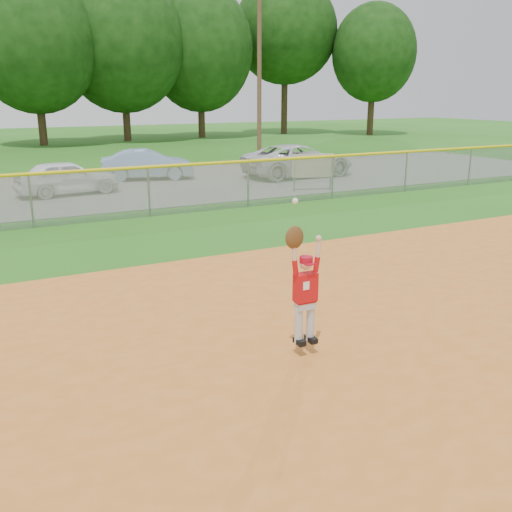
{
  "coord_description": "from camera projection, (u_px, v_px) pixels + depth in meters",
  "views": [
    {
      "loc": [
        -4.9,
        -6.57,
        3.63
      ],
      "look_at": [
        -0.87,
        1.25,
        1.1
      ],
      "focal_mm": 40.0,
      "sensor_mm": 36.0,
      "label": 1
    }
  ],
  "objects": [
    {
      "name": "parking_strip",
      "position": [
        105.0,
        188.0,
        22.45
      ],
      "size": [
        44.0,
        10.0,
        0.03
      ],
      "primitive_type": "cube",
      "color": "slate",
      "rests_on": "ground"
    },
    {
      "name": "outfield_fence",
      "position": [
        149.0,
        188.0,
        17.08
      ],
      "size": [
        40.06,
        0.1,
        1.55
      ],
      "color": "gray",
      "rests_on": "ground"
    },
    {
      "name": "car_blue",
      "position": [
        147.0,
        164.0,
        24.42
      ],
      "size": [
        4.08,
        2.28,
        1.27
      ],
      "primitive_type": "imported",
      "rotation": [
        0.0,
        0.0,
        1.32
      ],
      "color": "#7C9BB9",
      "rests_on": "parking_strip"
    },
    {
      "name": "ballplayer",
      "position": [
        304.0,
        286.0,
        7.88
      ],
      "size": [
        0.56,
        0.24,
        2.09
      ],
      "color": "silver",
      "rests_on": "ground"
    },
    {
      "name": "sponsor_sign",
      "position": [
        313.0,
        167.0,
        21.47
      ],
      "size": [
        1.54,
        0.51,
        1.42
      ],
      "color": "gray",
      "rests_on": "ground"
    },
    {
      "name": "tree_line",
      "position": [
        38.0,
        34.0,
        39.51
      ],
      "size": [
        62.37,
        13.0,
        14.43
      ],
      "color": "#422D1C",
      "rests_on": "ground"
    },
    {
      "name": "clay_infield",
      "position": [
        506.0,
        437.0,
        6.21
      ],
      "size": [
        24.0,
        16.0,
        0.04
      ],
      "primitive_type": "cube",
      "color": "#C46923",
      "rests_on": "ground"
    },
    {
      "name": "power_lines",
      "position": [
        89.0,
        69.0,
        26.73
      ],
      "size": [
        19.4,
        0.24,
        9.0
      ],
      "color": "#4C3823",
      "rests_on": "ground"
    },
    {
      "name": "car_white_a",
      "position": [
        67.0,
        177.0,
        20.77
      ],
      "size": [
        3.83,
        1.95,
        1.25
      ],
      "primitive_type": "imported",
      "rotation": [
        0.0,
        0.0,
        1.71
      ],
      "color": "white",
      "rests_on": "parking_strip"
    },
    {
      "name": "car_white_b",
      "position": [
        298.0,
        160.0,
        25.27
      ],
      "size": [
        5.14,
        2.52,
        1.4
      ],
      "primitive_type": "imported",
      "rotation": [
        0.0,
        0.0,
        1.61
      ],
      "color": "silver",
      "rests_on": "parking_strip"
    },
    {
      "name": "ground",
      "position": [
        344.0,
        337.0,
        8.78
      ],
      "size": [
        120.0,
        120.0,
        0.0
      ],
      "primitive_type": "plane",
      "color": "#246216",
      "rests_on": "ground"
    }
  ]
}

